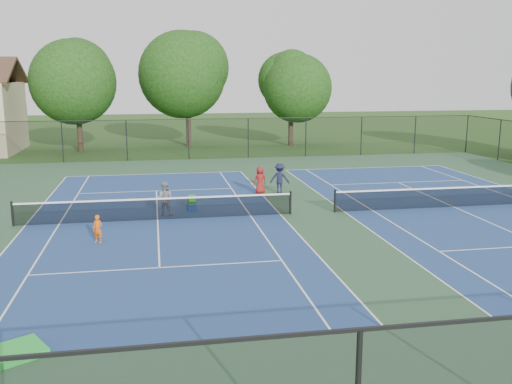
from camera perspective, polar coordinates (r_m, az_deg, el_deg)
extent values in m
plane|color=#234716|center=(26.21, 5.68, -2.13)|extent=(140.00, 140.00, 0.00)
cube|color=#2D5138|center=(26.21, 5.68, -2.12)|extent=(36.00, 36.00, 0.01)
cube|color=navy|center=(25.25, -9.81, -2.76)|extent=(10.97, 23.77, 0.00)
cube|color=white|center=(36.89, -9.99, 1.79)|extent=(10.97, 0.06, 0.00)
cube|color=white|center=(14.04, -9.32, -14.74)|extent=(10.97, 0.06, 0.00)
cube|color=white|center=(25.83, -22.08, -3.12)|extent=(0.06, 23.77, 0.00)
cube|color=white|center=(25.84, 2.44, -2.25)|extent=(0.06, 23.77, 0.00)
cube|color=white|center=(25.58, -19.08, -3.04)|extent=(0.06, 23.77, 0.00)
cube|color=white|center=(25.59, -0.56, -2.38)|extent=(0.06, 23.77, 0.00)
cube|color=white|center=(31.49, -9.93, 0.11)|extent=(8.23, 0.06, 0.00)
cube|color=white|center=(19.11, -9.62, -7.46)|extent=(8.23, 0.06, 0.00)
cube|color=white|center=(25.25, -9.81, -2.75)|extent=(0.06, 12.80, 0.00)
cylinder|color=black|center=(25.82, -23.18, -2.02)|extent=(0.10, 0.10, 1.07)
cylinder|color=black|center=(25.83, 3.46, -1.08)|extent=(0.10, 0.10, 1.07)
cube|color=black|center=(25.14, -9.85, -1.74)|extent=(11.90, 0.01, 0.90)
cube|color=white|center=(25.04, -9.89, -0.67)|extent=(11.90, 0.04, 0.07)
cube|color=navy|center=(28.88, 19.17, -1.42)|extent=(10.97, 23.77, 0.00)
cube|color=white|center=(39.46, 10.79, 2.40)|extent=(10.97, 0.06, 0.00)
cube|color=white|center=(26.66, 8.82, -1.95)|extent=(0.06, 23.77, 0.00)
cube|color=white|center=(27.13, 11.56, -1.81)|extent=(0.06, 23.77, 0.00)
cube|color=white|center=(34.48, 14.02, 0.93)|extent=(8.23, 0.06, 0.00)
cube|color=white|center=(28.88, 19.17, -1.41)|extent=(0.06, 12.80, 0.00)
cylinder|color=black|center=(26.39, 7.90, -0.90)|extent=(0.10, 0.10, 1.07)
cube|color=black|center=(28.79, 19.23, -0.53)|extent=(11.90, 0.01, 0.90)
cube|color=white|center=(28.70, 19.29, 0.41)|extent=(11.90, 0.04, 0.07)
cylinder|color=black|center=(43.22, -18.79, 4.76)|extent=(0.08, 0.08, 3.00)
cylinder|color=black|center=(42.78, -12.81, 5.03)|extent=(0.08, 0.08, 3.00)
cylinder|color=black|center=(42.81, -6.76, 5.24)|extent=(0.08, 0.08, 3.00)
cylinder|color=black|center=(43.31, -0.78, 5.39)|extent=(0.08, 0.08, 3.00)
cylinder|color=black|center=(44.26, 5.00, 5.48)|extent=(0.08, 0.08, 3.00)
cylinder|color=black|center=(45.64, 10.49, 5.52)|extent=(0.08, 0.08, 3.00)
cylinder|color=black|center=(47.41, 15.61, 5.51)|extent=(0.08, 0.08, 3.00)
cylinder|color=black|center=(49.53, 20.33, 5.46)|extent=(0.08, 0.08, 3.00)
cylinder|color=black|center=(45.72, 23.16, 4.79)|extent=(0.08, 0.08, 3.00)
cube|color=black|center=(43.31, -0.78, 5.39)|extent=(36.00, 0.01, 3.00)
cube|color=black|center=(43.17, -0.79, 7.37)|extent=(36.00, 0.05, 0.05)
cylinder|color=#2D2116|center=(49.03, -17.23, 6.06)|extent=(0.44, 0.44, 3.78)
sphere|color=black|center=(48.85, -17.50, 10.45)|extent=(6.80, 6.80, 6.80)
sphere|color=black|center=(48.84, -17.55, 11.23)|extent=(5.58, 5.58, 5.58)
sphere|color=black|center=(48.85, -17.60, 12.01)|extent=(4.35, 4.35, 4.35)
cylinder|color=#2D2116|center=(50.74, -6.77, 6.88)|extent=(0.44, 0.44, 4.14)
sphere|color=black|center=(50.57, -6.88, 11.58)|extent=(7.60, 7.60, 7.60)
sphere|color=black|center=(50.57, -6.90, 12.29)|extent=(6.23, 6.23, 6.23)
sphere|color=black|center=(50.58, -6.92, 12.99)|extent=(4.86, 4.86, 4.86)
cylinder|color=#2D2116|center=(51.12, 3.50, 6.57)|extent=(0.44, 0.44, 3.42)
sphere|color=black|center=(50.93, 3.54, 10.33)|extent=(6.00, 6.00, 6.00)
sphere|color=black|center=(50.92, 3.55, 11.12)|extent=(4.92, 4.92, 4.92)
sphere|color=black|center=(50.92, 3.56, 11.92)|extent=(3.84, 3.84, 3.84)
imported|color=#EE590F|center=(22.26, -15.55, -3.58)|extent=(0.46, 0.39, 1.07)
imported|color=gray|center=(25.86, -9.11, -0.65)|extent=(0.88, 0.76, 1.54)
imported|color=#181834|center=(30.41, 2.39, 1.38)|extent=(1.18, 0.91, 1.61)
imported|color=maroon|center=(30.27, 0.41, 1.20)|extent=(0.81, 0.63, 1.46)
cube|color=navy|center=(26.72, -6.46, -1.54)|extent=(0.44, 0.40, 0.31)
cube|color=green|center=(26.64, -6.48, -0.77)|extent=(0.41, 0.37, 0.42)
cube|color=#21A217|center=(14.36, -23.60, -14.64)|extent=(1.85, 1.67, 0.16)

